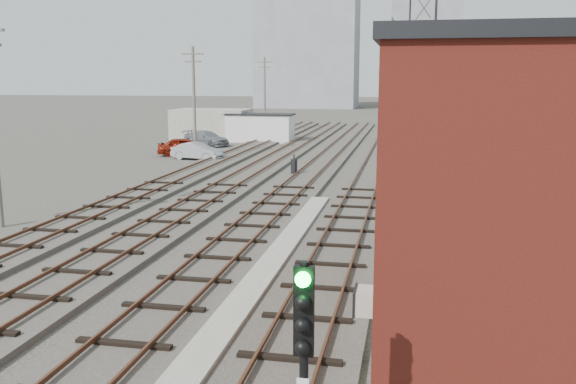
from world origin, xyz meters
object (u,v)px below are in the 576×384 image
(signal_mast, at_px, (303,384))
(switch_stand, at_px, (294,167))
(site_trailer, at_px, (260,128))
(car_silver, at_px, (197,151))
(car_grey, at_px, (206,138))
(car_red, at_px, (185,147))

(signal_mast, bearing_deg, switch_stand, 100.93)
(switch_stand, distance_m, site_trailer, 23.02)
(site_trailer, bearing_deg, signal_mast, -73.89)
(switch_stand, distance_m, car_silver, 11.55)
(switch_stand, height_order, site_trailer, site_trailer)
(switch_stand, height_order, car_grey, switch_stand)
(car_grey, bearing_deg, car_silver, -140.38)
(car_silver, bearing_deg, signal_mast, -147.74)
(car_red, distance_m, car_silver, 2.80)
(switch_stand, xyz_separation_m, car_red, (-11.05, 9.06, 0.13))
(car_silver, distance_m, car_grey, 10.36)
(car_red, relative_size, car_silver, 1.09)
(switch_stand, relative_size, site_trailer, 0.20)
(car_red, distance_m, car_grey, 7.92)
(switch_stand, relative_size, car_grey, 0.28)
(switch_stand, bearing_deg, signal_mast, -60.61)
(switch_stand, xyz_separation_m, site_trailer, (-7.66, 21.69, 0.81))
(signal_mast, distance_m, car_silver, 41.96)
(signal_mast, height_order, car_red, signal_mast)
(car_silver, height_order, car_grey, car_grey)
(switch_stand, height_order, car_red, car_red)
(site_trailer, relative_size, car_grey, 1.40)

